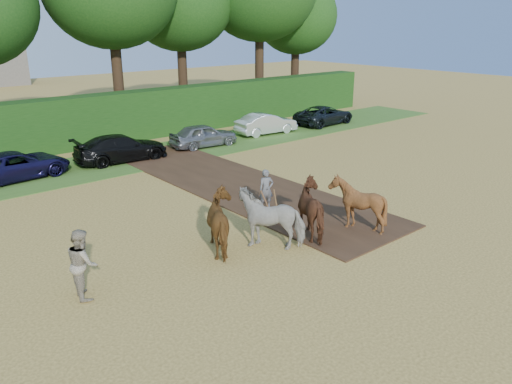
% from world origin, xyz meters
% --- Properties ---
extents(ground, '(120.00, 120.00, 0.00)m').
position_xyz_m(ground, '(0.00, 0.00, 0.00)').
color(ground, gold).
rests_on(ground, ground).
extents(earth_strip, '(4.50, 17.00, 0.05)m').
position_xyz_m(earth_strip, '(1.50, 7.00, 0.03)').
color(earth_strip, '#472D1C').
rests_on(earth_strip, ground).
extents(grass_verge, '(50.00, 5.00, 0.03)m').
position_xyz_m(grass_verge, '(0.00, 14.00, 0.01)').
color(grass_verge, '#38601E').
rests_on(grass_verge, ground).
extents(hedgerow, '(46.00, 1.60, 3.00)m').
position_xyz_m(hedgerow, '(0.00, 18.50, 1.50)').
color(hedgerow, '#14380F').
rests_on(hedgerow, ground).
extents(spectator_near, '(0.90, 1.06, 1.94)m').
position_xyz_m(spectator_near, '(-7.65, 1.84, 0.97)').
color(spectator_near, '#C1B498').
rests_on(spectator_near, ground).
extents(plough_team, '(6.69, 5.05, 1.93)m').
position_xyz_m(plough_team, '(-0.68, 0.91, 0.96)').
color(plough_team, brown).
rests_on(plough_team, ground).
extents(parked_cars, '(35.83, 2.89, 1.43)m').
position_xyz_m(parked_cars, '(1.90, 14.05, 0.69)').
color(parked_cars, silver).
rests_on(parked_cars, ground).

